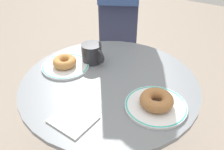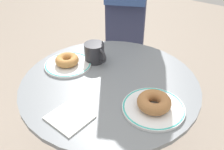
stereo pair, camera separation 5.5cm
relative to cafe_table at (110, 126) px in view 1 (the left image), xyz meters
name	(u,v)px [view 1 (the left image)]	position (x,y,z in m)	size (l,w,h in m)	color
cafe_table	(110,126)	(0.00, 0.00, 0.00)	(0.72, 0.72, 0.74)	slate
plate_left	(66,66)	(-0.22, -0.01, 0.26)	(0.21, 0.21, 0.01)	white
plate_right	(156,106)	(0.22, -0.05, 0.26)	(0.22, 0.22, 0.01)	white
donut_old_fashioned	(65,62)	(-0.22, -0.01, 0.29)	(0.10, 0.10, 0.04)	#BC7F42
donut_cinnamon	(157,100)	(0.22, -0.05, 0.29)	(0.12, 0.12, 0.04)	#A36B3D
paper_napkin	(73,119)	(0.01, -0.25, 0.26)	(0.13, 0.12, 0.01)	white
coffee_mug	(92,53)	(-0.15, 0.09, 0.30)	(0.13, 0.09, 0.09)	#28282D
person_figure	(120,6)	(-0.31, 0.62, 0.33)	(0.39, 0.49, 1.66)	#2D3351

